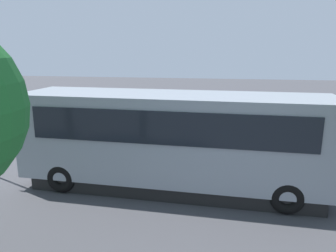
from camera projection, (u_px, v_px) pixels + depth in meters
The scene contains 15 objects.
ground_plane at pixel (159, 144), 15.98m from camera, with size 80.00×80.00×0.00m, color #424247.
tour_bus at pixel (173, 142), 10.58m from camera, with size 10.23×2.82×3.25m.
spectator_far_left at pixel (239, 139), 13.29m from camera, with size 0.58×0.35×1.71m.
spectator_left at pixel (207, 138), 13.46m from camera, with size 0.58×0.34×1.67m.
spectator_centre at pixel (182, 138), 13.33m from camera, with size 0.58×0.37×1.73m.
spectator_right at pixel (155, 137), 13.48m from camera, with size 0.58×0.36×1.75m.
spectator_far_right at pixel (131, 134), 14.09m from camera, with size 0.57×0.31×1.69m.
parked_motorcycle_silver at pixel (231, 156), 12.72m from camera, with size 2.04×0.63×0.99m.
stunt_motorcycle at pixel (137, 118), 17.51m from camera, with size 1.92×1.08×1.63m.
traffic_cone at pixel (178, 135), 16.66m from camera, with size 0.34×0.34×0.63m.
bay_line_a at pixel (249, 143), 16.28m from camera, with size 0.19×4.15×0.01m.
bay_line_b at pixel (200, 140), 16.71m from camera, with size 0.19×4.37×0.01m.
bay_line_c at pixel (153, 138), 17.15m from camera, with size 0.18×3.61×0.01m.
bay_line_d at pixel (109, 136), 17.58m from camera, with size 0.18×3.90×0.01m.
bay_line_e at pixel (67, 134), 18.01m from camera, with size 0.19×4.31×0.01m.
Camera 1 is at (-3.13, 15.01, 4.61)m, focal length 33.80 mm.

